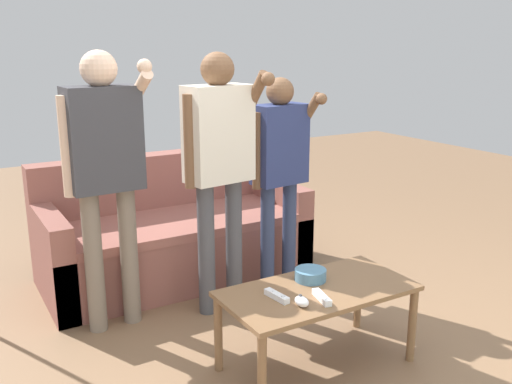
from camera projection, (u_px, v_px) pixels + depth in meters
The scene contains 10 objects.
ground_plane at pixel (296, 352), 3.13m from camera, with size 12.00×12.00×0.00m, color brown.
couch at pixel (173, 236), 4.12m from camera, with size 1.85×0.85×0.86m.
coffee_table at pixel (318, 299), 2.91m from camera, with size 1.00×0.50×0.44m.
snack_bowl at pixel (310, 275), 2.99m from camera, with size 0.17×0.17×0.06m, color teal.
game_remote_nunchuk at pixel (302, 301), 2.69m from camera, with size 0.06×0.09×0.05m.
player_left at pixel (105, 160), 3.17m from camera, with size 0.49×0.32×1.62m.
player_center at pixel (219, 153), 3.40m from camera, with size 0.50×0.36×1.61m.
player_right at pixel (280, 160), 3.71m from camera, with size 0.45×0.32×1.45m.
game_remote_wand_near at pixel (322, 297), 2.76m from camera, with size 0.07×0.16×0.03m.
game_remote_wand_far at pixel (277, 296), 2.77m from camera, with size 0.06×0.16×0.03m.
Camera 1 is at (-1.61, -2.30, 1.65)m, focal length 39.65 mm.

